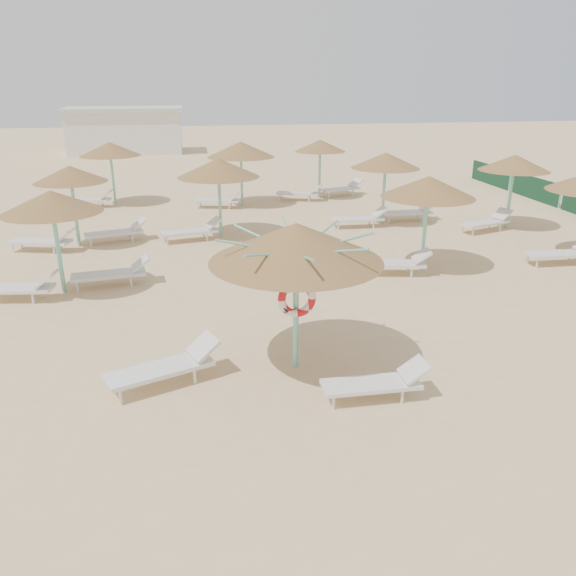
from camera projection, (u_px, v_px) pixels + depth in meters
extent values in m
plane|color=#DBBC86|center=(280.00, 371.00, 10.63)|extent=(120.00, 120.00, 0.00)
cylinder|color=#73C8B2|center=(296.00, 309.00, 10.42)|extent=(0.11, 0.11, 2.37)
cone|color=olive|center=(296.00, 242.00, 9.97)|extent=(3.16, 3.16, 0.71)
cylinder|color=#73C8B2|center=(296.00, 256.00, 10.06)|extent=(0.20, 0.20, 0.12)
cylinder|color=#73C8B2|center=(336.00, 243.00, 10.10)|extent=(1.43, 0.04, 0.36)
cylinder|color=#73C8B2|center=(318.00, 236.00, 10.54)|extent=(1.04, 1.04, 0.36)
cylinder|color=#73C8B2|center=(289.00, 234.00, 10.66)|extent=(0.04, 1.43, 0.36)
cylinder|color=#73C8B2|center=(264.00, 239.00, 10.38)|extent=(1.04, 1.04, 0.36)
cylinder|color=#73C8B2|center=(256.00, 247.00, 9.87)|extent=(1.43, 0.04, 0.36)
cylinder|color=#73C8B2|center=(272.00, 255.00, 9.43)|extent=(1.04, 1.04, 0.36)
cylinder|color=#73C8B2|center=(304.00, 257.00, 9.32)|extent=(0.04, 1.43, 0.36)
cylinder|color=#73C8B2|center=(331.00, 252.00, 9.60)|extent=(1.04, 1.04, 0.36)
torus|color=red|center=(297.00, 299.00, 10.25)|extent=(0.72, 0.15, 0.72)
cylinder|color=silver|center=(120.00, 397.00, 9.51)|extent=(0.06, 0.06, 0.28)
cylinder|color=silver|center=(112.00, 384.00, 9.91)|extent=(0.06, 0.06, 0.28)
cylinder|color=silver|center=(195.00, 376.00, 10.18)|extent=(0.06, 0.06, 0.28)
cylinder|color=silver|center=(184.00, 365.00, 10.57)|extent=(0.06, 0.06, 0.28)
cube|color=silver|center=(160.00, 370.00, 10.04)|extent=(1.99, 1.28, 0.08)
cube|color=silver|center=(203.00, 346.00, 10.37)|extent=(0.67, 0.74, 0.36)
cylinder|color=silver|center=(333.00, 403.00, 9.37)|extent=(0.05, 0.05, 0.25)
cylinder|color=silver|center=(327.00, 389.00, 9.78)|extent=(0.05, 0.05, 0.25)
cylinder|color=silver|center=(402.00, 397.00, 9.55)|extent=(0.05, 0.05, 0.25)
cylinder|color=silver|center=(393.00, 383.00, 9.97)|extent=(0.05, 0.05, 0.25)
cube|color=silver|center=(371.00, 384.00, 9.63)|extent=(1.70, 0.56, 0.07)
cube|color=silver|center=(414.00, 370.00, 9.67)|extent=(0.43, 0.54, 0.33)
cylinder|color=#73C8B2|center=(58.00, 250.00, 14.18)|extent=(0.11, 0.11, 2.30)
cone|color=olive|center=(51.00, 201.00, 13.75)|extent=(2.44, 2.44, 0.55)
cylinder|color=#73C8B2|center=(53.00, 211.00, 13.83)|extent=(0.20, 0.20, 0.12)
cylinder|color=silver|center=(33.00, 299.00, 13.77)|extent=(0.06, 0.06, 0.28)
cylinder|color=silver|center=(41.00, 291.00, 14.24)|extent=(0.06, 0.06, 0.28)
cube|color=silver|center=(13.00, 288.00, 13.93)|extent=(1.97, 0.88, 0.08)
cube|color=silver|center=(46.00, 279.00, 13.87)|extent=(0.56, 0.66, 0.36)
cylinder|color=silver|center=(77.00, 287.00, 14.53)|extent=(0.06, 0.06, 0.28)
cylinder|color=silver|center=(78.00, 281.00, 14.98)|extent=(0.06, 0.06, 0.28)
cylinder|color=silver|center=(131.00, 282.00, 14.92)|extent=(0.06, 0.06, 0.28)
cylinder|color=silver|center=(130.00, 276.00, 15.36)|extent=(0.06, 0.06, 0.28)
cube|color=silver|center=(109.00, 274.00, 14.92)|extent=(1.97, 0.88, 0.08)
cube|color=silver|center=(141.00, 263.00, 15.08)|extent=(0.56, 0.66, 0.36)
cylinder|color=#73C8B2|center=(75.00, 212.00, 18.18)|extent=(0.11, 0.11, 2.30)
cone|color=olive|center=(70.00, 174.00, 17.75)|extent=(2.30, 2.30, 0.52)
cylinder|color=#73C8B2|center=(71.00, 181.00, 17.83)|extent=(0.20, 0.20, 0.12)
cylinder|color=silver|center=(13.00, 249.00, 17.83)|extent=(0.06, 0.06, 0.28)
cylinder|color=silver|center=(22.00, 244.00, 18.30)|extent=(0.06, 0.06, 0.28)
cylinder|color=silver|center=(54.00, 250.00, 17.71)|extent=(0.06, 0.06, 0.28)
cylinder|color=silver|center=(61.00, 245.00, 18.18)|extent=(0.06, 0.06, 0.28)
cube|color=silver|center=(40.00, 242.00, 17.93)|extent=(2.00, 1.10, 0.08)
cube|color=silver|center=(65.00, 235.00, 17.77)|extent=(0.63, 0.71, 0.36)
cylinder|color=silver|center=(91.00, 243.00, 18.46)|extent=(0.06, 0.06, 0.28)
cylinder|color=silver|center=(89.00, 239.00, 18.89)|extent=(0.06, 0.06, 0.28)
cylinder|color=silver|center=(133.00, 238.00, 19.00)|extent=(0.06, 0.06, 0.28)
cylinder|color=silver|center=(130.00, 235.00, 19.42)|extent=(0.06, 0.06, 0.28)
cube|color=silver|center=(114.00, 233.00, 18.93)|extent=(2.00, 1.10, 0.08)
cube|color=silver|center=(139.00, 223.00, 19.18)|extent=(0.63, 0.71, 0.36)
cylinder|color=#73C8B2|center=(113.00, 178.00, 24.43)|extent=(0.11, 0.11, 2.30)
cone|color=olive|center=(110.00, 149.00, 23.99)|extent=(2.58, 2.58, 0.58)
cylinder|color=#73C8B2|center=(110.00, 155.00, 24.08)|extent=(0.20, 0.20, 0.12)
cylinder|color=silver|center=(67.00, 205.00, 24.02)|extent=(0.06, 0.06, 0.28)
cylinder|color=silver|center=(72.00, 202.00, 24.49)|extent=(0.06, 0.06, 0.28)
cylinder|color=silver|center=(99.00, 205.00, 23.99)|extent=(0.06, 0.06, 0.28)
cylinder|color=silver|center=(103.00, 203.00, 24.45)|extent=(0.06, 0.06, 0.28)
cube|color=silver|center=(88.00, 199.00, 24.17)|extent=(1.99, 0.98, 0.08)
cube|color=silver|center=(106.00, 194.00, 24.06)|extent=(0.59, 0.68, 0.36)
cylinder|color=#73C8B2|center=(220.00, 204.00, 19.32)|extent=(0.11, 0.11, 2.30)
cone|color=olive|center=(218.00, 168.00, 18.89)|extent=(2.78, 2.78, 0.63)
cylinder|color=#73C8B2|center=(219.00, 175.00, 18.97)|extent=(0.20, 0.20, 0.12)
cylinder|color=silver|center=(167.00, 241.00, 18.64)|extent=(0.06, 0.06, 0.28)
cylinder|color=silver|center=(165.00, 237.00, 19.07)|extent=(0.06, 0.06, 0.28)
cylinder|color=silver|center=(207.00, 237.00, 19.11)|extent=(0.06, 0.06, 0.28)
cylinder|color=silver|center=(204.00, 234.00, 19.54)|extent=(0.06, 0.06, 0.28)
cube|color=silver|center=(189.00, 232.00, 19.07)|extent=(1.99, 1.00, 0.08)
cube|color=silver|center=(213.00, 223.00, 19.28)|extent=(0.60, 0.69, 0.36)
cylinder|color=#73C8B2|center=(242.00, 179.00, 24.22)|extent=(0.11, 0.11, 2.30)
cone|color=olive|center=(241.00, 149.00, 23.78)|extent=(2.87, 2.87, 0.65)
cylinder|color=#73C8B2|center=(241.00, 155.00, 23.87)|extent=(0.20, 0.20, 0.12)
cylinder|color=silver|center=(198.00, 206.00, 23.85)|extent=(0.06, 0.06, 0.28)
cylinder|color=silver|center=(200.00, 203.00, 24.32)|extent=(0.06, 0.06, 0.28)
cylinder|color=silver|center=(229.00, 206.00, 23.76)|extent=(0.06, 0.06, 0.28)
cylinder|color=silver|center=(231.00, 204.00, 24.23)|extent=(0.06, 0.06, 0.28)
cube|color=silver|center=(217.00, 201.00, 23.97)|extent=(1.99, 1.05, 0.08)
cube|color=silver|center=(237.00, 195.00, 23.83)|extent=(0.61, 0.70, 0.36)
cylinder|color=#73C8B2|center=(425.00, 230.00, 16.04)|extent=(0.11, 0.11, 2.30)
cone|color=olive|center=(428.00, 187.00, 15.60)|extent=(2.63, 2.63, 0.59)
cylinder|color=#73C8B2|center=(428.00, 195.00, 15.69)|extent=(0.20, 0.20, 0.12)
cylinder|color=silver|center=(363.00, 273.00, 15.62)|extent=(0.06, 0.06, 0.28)
cylinder|color=silver|center=(361.00, 267.00, 16.09)|extent=(0.06, 0.06, 0.28)
cylinder|color=silver|center=(412.00, 273.00, 15.60)|extent=(0.06, 0.06, 0.28)
cylinder|color=silver|center=(408.00, 267.00, 16.07)|extent=(0.06, 0.06, 0.28)
cube|color=silver|center=(391.00, 264.00, 15.78)|extent=(1.98, 0.96, 0.08)
cube|color=silver|center=(422.00, 256.00, 15.69)|extent=(0.59, 0.68, 0.36)
cylinder|color=#73C8B2|center=(384.00, 194.00, 21.08)|extent=(0.11, 0.11, 2.30)
cone|color=olive|center=(386.00, 160.00, 20.65)|extent=(2.53, 2.53, 0.57)
cylinder|color=#73C8B2|center=(385.00, 167.00, 20.73)|extent=(0.20, 0.20, 0.12)
cylinder|color=silver|center=(338.00, 226.00, 20.53)|extent=(0.06, 0.06, 0.28)
cylinder|color=silver|center=(335.00, 223.00, 20.99)|extent=(0.06, 0.06, 0.28)
cylinder|color=silver|center=(374.00, 225.00, 20.75)|extent=(0.06, 0.06, 0.28)
cylinder|color=silver|center=(370.00, 221.00, 21.21)|extent=(0.06, 0.06, 0.28)
cube|color=silver|center=(358.00, 219.00, 20.83)|extent=(1.90, 0.62, 0.08)
cube|color=silver|center=(380.00, 212.00, 20.88)|extent=(0.49, 0.60, 0.36)
cylinder|color=silver|center=(389.00, 219.00, 21.53)|extent=(0.06, 0.06, 0.28)
cylinder|color=silver|center=(385.00, 216.00, 21.99)|extent=(0.06, 0.06, 0.28)
cylinder|color=silver|center=(422.00, 218.00, 21.74)|extent=(0.06, 0.06, 0.28)
cylinder|color=silver|center=(418.00, 215.00, 22.20)|extent=(0.06, 0.06, 0.28)
cube|color=silver|center=(407.00, 213.00, 21.82)|extent=(1.90, 0.62, 0.08)
cube|color=silver|center=(428.00, 206.00, 21.87)|extent=(0.49, 0.60, 0.36)
cylinder|color=#73C8B2|center=(320.00, 173.00, 25.70)|extent=(0.11, 0.11, 2.30)
cone|color=olive|center=(320.00, 146.00, 25.27)|extent=(2.30, 2.30, 0.52)
cylinder|color=#73C8B2|center=(320.00, 151.00, 25.35)|extent=(0.20, 0.20, 0.12)
cylinder|color=silver|center=(279.00, 198.00, 25.40)|extent=(0.06, 0.06, 0.28)
cylinder|color=silver|center=(281.00, 196.00, 25.86)|extent=(0.06, 0.06, 0.28)
cylinder|color=silver|center=(309.00, 199.00, 25.20)|extent=(0.06, 0.06, 0.28)
cylinder|color=silver|center=(310.00, 197.00, 25.66)|extent=(0.06, 0.06, 0.28)
cube|color=silver|center=(298.00, 193.00, 25.45)|extent=(2.00, 1.20, 0.08)
cube|color=silver|center=(316.00, 189.00, 25.24)|extent=(0.65, 0.72, 0.36)
cylinder|color=silver|center=(329.00, 195.00, 25.94)|extent=(0.06, 0.06, 0.28)
cylinder|color=silver|center=(323.00, 194.00, 26.36)|extent=(0.06, 0.06, 0.28)
cylinder|color=silver|center=(353.00, 193.00, 26.55)|extent=(0.06, 0.06, 0.28)
cylinder|color=silver|center=(347.00, 191.00, 26.96)|extent=(0.06, 0.06, 0.28)
cube|color=silver|center=(341.00, 189.00, 26.45)|extent=(2.00, 1.20, 0.08)
cube|color=silver|center=(356.00, 183.00, 26.74)|extent=(0.65, 0.72, 0.36)
cylinder|color=silver|center=(537.00, 263.00, 16.39)|extent=(0.06, 0.06, 0.28)
cylinder|color=silver|center=(528.00, 258.00, 16.86)|extent=(0.06, 0.06, 0.28)
cylinder|color=silver|center=(569.00, 256.00, 17.04)|extent=(0.06, 0.06, 0.28)
cube|color=silver|center=(558.00, 254.00, 16.67)|extent=(1.92, 0.67, 0.08)
cylinder|color=#73C8B2|center=(510.00, 197.00, 20.50)|extent=(0.11, 0.11, 2.30)
cone|color=olive|center=(515.00, 163.00, 20.07)|extent=(2.50, 2.50, 0.56)
cylinder|color=#73C8B2|center=(514.00, 169.00, 20.15)|extent=(0.20, 0.20, 0.12)
cylinder|color=silver|center=(473.00, 232.00, 19.75)|extent=(0.06, 0.06, 0.28)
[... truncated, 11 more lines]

